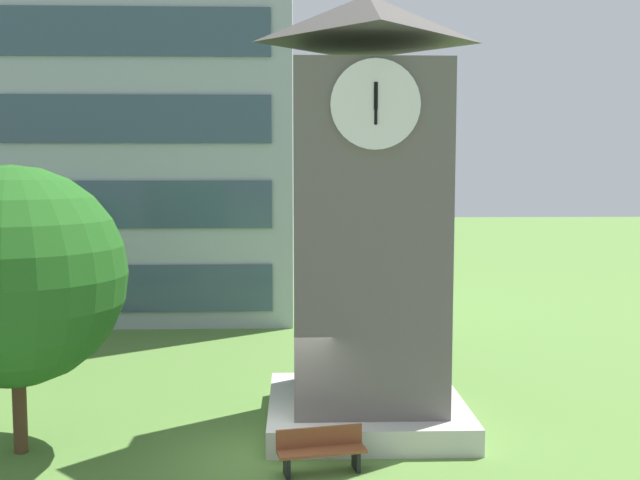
% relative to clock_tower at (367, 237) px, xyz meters
% --- Properties ---
extents(ground_plane, '(160.00, 160.00, 0.00)m').
position_rel_clock_tower_xyz_m(ground_plane, '(-2.15, -2.06, -4.52)').
color(ground_plane, '#567F38').
extents(clock_tower, '(4.66, 4.66, 10.13)m').
position_rel_clock_tower_xyz_m(clock_tower, '(0.00, 0.00, 0.00)').
color(clock_tower, '#605B56').
rests_on(clock_tower, ground).
extents(park_bench, '(1.86, 0.83, 0.88)m').
position_rel_clock_tower_xyz_m(park_bench, '(-1.19, -2.93, -4.06)').
color(park_bench, brown).
rests_on(park_bench, ground).
extents(tree_near_tower, '(4.71, 4.71, 6.22)m').
position_rel_clock_tower_xyz_m(tree_near_tower, '(-7.67, -1.65, -0.66)').
color(tree_near_tower, '#513823').
rests_on(tree_near_tower, ground).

